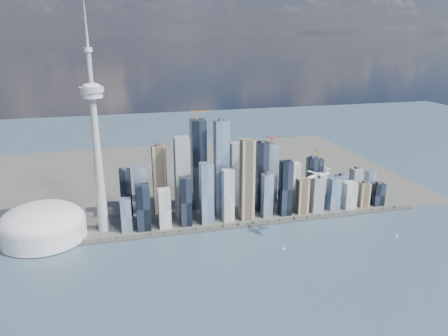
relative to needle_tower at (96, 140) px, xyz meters
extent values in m
plane|color=#35485D|center=(300.00, -310.00, -235.84)|extent=(4000.00, 4000.00, 0.00)
cube|color=#383838|center=(300.00, -60.00, -233.84)|extent=(1100.00, 22.00, 4.00)
cube|color=#4C4C47|center=(300.00, 390.00, -234.34)|extent=(1400.00, 900.00, 3.00)
cylinder|color=#3F2D1E|center=(-176.67, -60.00, -230.64)|extent=(1.00, 1.00, 2.40)
cone|color=#1E4E1B|center=(-176.67, -60.00, -227.04)|extent=(7.20, 7.20, 8.00)
cylinder|color=#3F2D1E|center=(-90.00, -60.00, -230.64)|extent=(1.00, 1.00, 2.40)
cone|color=#1E4E1B|center=(-90.00, -60.00, -227.04)|extent=(7.20, 7.20, 8.00)
cylinder|color=#3F2D1E|center=(-3.33, -60.00, -230.64)|extent=(1.00, 1.00, 2.40)
cone|color=#1E4E1B|center=(-3.33, -60.00, -227.04)|extent=(7.20, 7.20, 8.00)
cylinder|color=#3F2D1E|center=(83.33, -60.00, -230.64)|extent=(1.00, 1.00, 2.40)
cone|color=#1E4E1B|center=(83.33, -60.00, -227.04)|extent=(7.20, 7.20, 8.00)
cylinder|color=#3F2D1E|center=(170.00, -60.00, -230.64)|extent=(1.00, 1.00, 2.40)
cone|color=#1E4E1B|center=(170.00, -60.00, -227.04)|extent=(7.20, 7.20, 8.00)
cylinder|color=#3F2D1E|center=(256.67, -60.00, -230.64)|extent=(1.00, 1.00, 2.40)
cone|color=#1E4E1B|center=(256.67, -60.00, -227.04)|extent=(7.20, 7.20, 8.00)
cylinder|color=#3F2D1E|center=(343.33, -60.00, -230.64)|extent=(1.00, 1.00, 2.40)
cone|color=#1E4E1B|center=(343.33, -60.00, -227.04)|extent=(7.20, 7.20, 8.00)
cylinder|color=#3F2D1E|center=(430.00, -60.00, -230.64)|extent=(1.00, 1.00, 2.40)
cone|color=#1E4E1B|center=(430.00, -60.00, -227.04)|extent=(7.20, 7.20, 8.00)
cylinder|color=#3F2D1E|center=(516.67, -60.00, -230.64)|extent=(1.00, 1.00, 2.40)
cone|color=#1E4E1B|center=(516.67, -60.00, -227.04)|extent=(7.20, 7.20, 8.00)
cylinder|color=#3F2D1E|center=(603.33, -60.00, -230.64)|extent=(1.00, 1.00, 2.40)
cone|color=#1E4E1B|center=(603.33, -60.00, -227.04)|extent=(7.20, 7.20, 8.00)
cylinder|color=#3F2D1E|center=(690.00, -60.00, -230.64)|extent=(1.00, 1.00, 2.40)
cone|color=#1E4E1B|center=(690.00, -60.00, -227.04)|extent=(7.20, 7.20, 8.00)
cylinder|color=#3F2D1E|center=(776.67, -60.00, -230.64)|extent=(1.00, 1.00, 2.40)
cone|color=#1E4E1B|center=(776.67, -60.00, -227.04)|extent=(7.20, 7.20, 8.00)
cube|color=black|center=(100.00, -20.00, -173.42)|extent=(34.00, 34.00, 118.83)
cube|color=#6B83A3|center=(100.00, 30.00, -157.22)|extent=(30.00, 30.00, 151.24)
cube|color=silver|center=(150.00, -20.00, -181.52)|extent=(30.00, 30.00, 102.63)
cube|color=tan|center=(150.00, 85.00, -138.31)|extent=(36.00, 36.00, 189.05)
cube|color=gray|center=(205.00, 30.00, -122.11)|extent=(38.00, 38.00, 221.46)
cube|color=black|center=(205.00, -20.00, -168.02)|extent=(28.00, 28.00, 129.64)
cube|color=#6B83A3|center=(260.00, -20.00, -151.82)|extent=(32.00, 32.00, 162.05)
cube|color=black|center=(260.00, 85.00, -105.90)|extent=(40.00, 40.00, 253.87)
cube|color=#6B83A3|center=(315.00, 30.00, -103.20)|extent=(36.00, 36.00, 259.27)
cube|color=silver|center=(315.00, -20.00, -162.62)|extent=(28.00, 28.00, 140.44)
cube|color=tan|center=(370.00, -20.00, -124.81)|extent=(34.00, 34.00, 216.06)
cube|color=gray|center=(370.00, 85.00, -141.01)|extent=(30.00, 30.00, 183.65)
cube|color=black|center=(425.00, 30.00, -135.61)|extent=(32.00, 32.00, 194.45)
cube|color=#6B83A3|center=(425.00, -20.00, -173.42)|extent=(26.00, 26.00, 118.83)
cube|color=black|center=(475.00, -20.00, -157.22)|extent=(30.00, 30.00, 151.24)
cube|color=#6B83A3|center=(475.00, 85.00, -146.41)|extent=(34.00, 34.00, 172.85)
cube|color=silver|center=(525.00, 30.00, -168.02)|extent=(28.00, 28.00, 129.64)
cube|color=tan|center=(525.00, -20.00, -184.23)|extent=(30.00, 30.00, 97.23)
cube|color=gray|center=(575.00, -20.00, -178.82)|extent=(32.00, 32.00, 108.03)
cube|color=black|center=(575.00, 30.00, -162.62)|extent=(26.00, 26.00, 140.44)
cube|color=#6B83A3|center=(625.00, -20.00, -186.93)|extent=(30.00, 30.00, 91.83)
cube|color=black|center=(625.00, 85.00, -173.42)|extent=(28.00, 28.00, 118.83)
cube|color=#6B83A3|center=(675.00, 30.00, -192.33)|extent=(30.00, 30.00, 81.02)
cube|color=silver|center=(675.00, -20.00, -195.03)|extent=(34.00, 34.00, 75.62)
cube|color=tan|center=(720.00, -20.00, -197.73)|extent=(28.00, 28.00, 70.22)
cube|color=gray|center=(720.00, 30.00, -184.23)|extent=(30.00, 30.00, 97.23)
cube|color=black|center=(765.00, -20.00, -200.43)|extent=(32.00, 32.00, 64.82)
cube|color=#6B83A3|center=(765.00, 30.00, -189.63)|extent=(26.00, 26.00, 86.42)
cube|color=black|center=(60.00, 85.00, -168.02)|extent=(30.00, 30.00, 129.64)
cube|color=#6B83A3|center=(60.00, -20.00, -189.63)|extent=(26.00, 26.00, 86.42)
cube|color=orange|center=(260.00, 85.00, 32.03)|extent=(3.00, 3.00, 22.00)
cube|color=orange|center=(268.25, 85.00, 43.03)|extent=(55.00, 2.20, 2.20)
cube|color=#383838|center=(243.50, 85.00, 45.03)|extent=(6.00, 4.00, 4.00)
cube|color=#B7391A|center=(475.00, 85.00, -48.99)|extent=(3.00, 3.00, 22.00)
cube|color=#B7391A|center=(482.20, 85.00, -37.99)|extent=(48.00, 2.20, 2.20)
cube|color=#383838|center=(460.60, 85.00, -35.99)|extent=(6.00, 4.00, 4.00)
cube|color=orange|center=(625.00, 85.00, -103.01)|extent=(3.00, 3.00, 22.00)
cube|color=orange|center=(631.75, 85.00, -92.01)|extent=(45.00, 2.20, 2.20)
cube|color=#383838|center=(611.50, 85.00, -90.01)|extent=(6.00, 4.00, 4.00)
cone|color=#B0B0AA|center=(0.00, 0.00, -62.84)|extent=(26.00, 26.00, 340.00)
cylinder|color=silver|center=(0.00, 0.00, 107.16)|extent=(48.00, 48.00, 14.00)
cylinder|color=#B0B0AA|center=(0.00, 0.00, 119.16)|extent=(56.00, 56.00, 12.00)
ellipsoid|color=silver|center=(0.00, 0.00, 127.16)|extent=(40.00, 40.00, 14.00)
cylinder|color=#B0B0AA|center=(0.00, 0.00, 167.16)|extent=(11.00, 11.00, 80.00)
cylinder|color=silver|center=(0.00, 0.00, 207.16)|extent=(18.00, 18.00, 10.00)
cone|color=silver|center=(0.00, 0.00, 265.16)|extent=(7.00, 7.00, 105.00)
cylinder|color=silver|center=(-140.00, -10.00, -210.84)|extent=(200.00, 200.00, 44.00)
ellipsoid|color=silver|center=(-140.00, -10.00, -188.84)|extent=(200.00, 200.00, 84.00)
cylinder|color=white|center=(493.75, -173.21, -74.12)|extent=(58.44, 23.87, 7.24)
cone|color=white|center=(464.49, -182.00, -74.12)|extent=(9.67, 9.22, 7.24)
cone|color=white|center=(524.10, -164.09, -74.12)|extent=(12.92, 10.19, 7.24)
cube|color=white|center=(491.59, -173.86, -70.28)|extent=(26.91, 63.30, 1.13)
cylinder|color=white|center=(495.17, -185.78, -72.09)|extent=(13.09, 7.48, 4.07)
cylinder|color=white|center=(488.00, -161.94, -72.09)|extent=(13.09, 7.48, 4.07)
cylinder|color=#3F3F3F|center=(488.67, -187.73, -72.09)|extent=(2.93, 8.77, 9.05)
cylinder|color=#3F3F3F|center=(481.50, -163.89, -72.09)|extent=(2.93, 8.77, 9.05)
cube|color=white|center=(520.85, -165.07, -66.88)|extent=(6.33, 2.69, 12.45)
cube|color=white|center=(520.85, -165.07, -60.54)|extent=(10.63, 20.94, 0.79)
cube|color=white|center=(403.45, -205.35, -235.48)|extent=(5.55, 2.01, 0.73)
cylinder|color=#999999|center=(403.45, -205.35, -231.29)|extent=(0.22, 0.22, 8.18)
cube|color=white|center=(696.48, -213.19, -235.39)|extent=(6.98, 4.64, 0.90)
cylinder|color=#999999|center=(696.48, -213.19, -230.22)|extent=(0.27, 0.27, 10.12)
camera|label=1|loc=(41.31, -1048.42, 241.89)|focal=35.00mm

